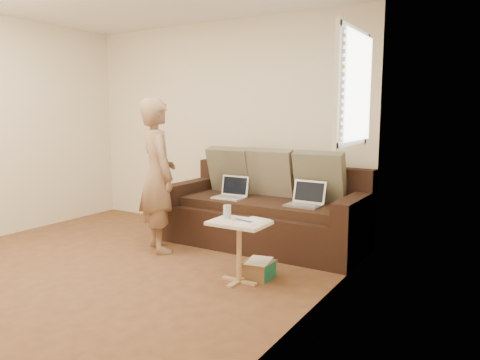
{
  "coord_description": "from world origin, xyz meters",
  "views": [
    {
      "loc": [
        3.23,
        -2.62,
        1.48
      ],
      "look_at": [
        0.8,
        1.4,
        0.78
      ],
      "focal_mm": 34.13,
      "sensor_mm": 36.0,
      "label": 1
    }
  ],
  "objects_px": {
    "laptop_silver": "(303,206)",
    "side_table": "(239,252)",
    "person": "(158,175)",
    "sofa": "(265,208)",
    "laptop_white": "(229,198)",
    "striped_box": "(259,269)",
    "drinking_glass": "(227,212)"
  },
  "relations": [
    {
      "from": "person",
      "to": "side_table",
      "type": "height_order",
      "value": "person"
    },
    {
      "from": "person",
      "to": "sofa",
      "type": "bearing_deg",
      "value": -107.53
    },
    {
      "from": "sofa",
      "to": "laptop_white",
      "type": "xyz_separation_m",
      "value": [
        -0.39,
        -0.15,
        0.1
      ]
    },
    {
      "from": "sofa",
      "to": "side_table",
      "type": "bearing_deg",
      "value": -73.1
    },
    {
      "from": "side_table",
      "to": "striped_box",
      "type": "bearing_deg",
      "value": 61.21
    },
    {
      "from": "sofa",
      "to": "striped_box",
      "type": "bearing_deg",
      "value": -64.99
    },
    {
      "from": "sofa",
      "to": "laptop_white",
      "type": "height_order",
      "value": "sofa"
    },
    {
      "from": "laptop_white",
      "to": "drinking_glass",
      "type": "height_order",
      "value": "drinking_glass"
    },
    {
      "from": "laptop_silver",
      "to": "person",
      "type": "distance_m",
      "value": 1.57
    },
    {
      "from": "sofa",
      "to": "laptop_white",
      "type": "relative_size",
      "value": 6.42
    },
    {
      "from": "sofa",
      "to": "laptop_white",
      "type": "distance_m",
      "value": 0.42
    },
    {
      "from": "sofa",
      "to": "laptop_silver",
      "type": "distance_m",
      "value": 0.53
    },
    {
      "from": "laptop_silver",
      "to": "striped_box",
      "type": "relative_size",
      "value": 1.41
    },
    {
      "from": "sofa",
      "to": "person",
      "type": "height_order",
      "value": "person"
    },
    {
      "from": "side_table",
      "to": "laptop_silver",
      "type": "bearing_deg",
      "value": 80.58
    },
    {
      "from": "striped_box",
      "to": "person",
      "type": "bearing_deg",
      "value": 172.01
    },
    {
      "from": "side_table",
      "to": "laptop_white",
      "type": "bearing_deg",
      "value": 126.78
    },
    {
      "from": "laptop_white",
      "to": "person",
      "type": "height_order",
      "value": "person"
    },
    {
      "from": "sofa",
      "to": "laptop_white",
      "type": "bearing_deg",
      "value": -159.12
    },
    {
      "from": "person",
      "to": "striped_box",
      "type": "relative_size",
      "value": 6.39
    },
    {
      "from": "sofa",
      "to": "drinking_glass",
      "type": "bearing_deg",
      "value": -79.92
    },
    {
      "from": "sofa",
      "to": "person",
      "type": "xyz_separation_m",
      "value": [
        -0.89,
        -0.75,
        0.39
      ]
    },
    {
      "from": "laptop_silver",
      "to": "side_table",
      "type": "relative_size",
      "value": 0.66
    },
    {
      "from": "sofa",
      "to": "side_table",
      "type": "relative_size",
      "value": 4.02
    },
    {
      "from": "person",
      "to": "side_table",
      "type": "xyz_separation_m",
      "value": [
        1.23,
        -0.37,
        -0.54
      ]
    },
    {
      "from": "sofa",
      "to": "side_table",
      "type": "distance_m",
      "value": 1.18
    },
    {
      "from": "laptop_white",
      "to": "person",
      "type": "xyz_separation_m",
      "value": [
        -0.51,
        -0.6,
        0.3
      ]
    },
    {
      "from": "sofa",
      "to": "side_table",
      "type": "height_order",
      "value": "sofa"
    },
    {
      "from": "sofa",
      "to": "drinking_glass",
      "type": "relative_size",
      "value": 18.33
    },
    {
      "from": "laptop_white",
      "to": "sofa",
      "type": "bearing_deg",
      "value": 20.09
    },
    {
      "from": "side_table",
      "to": "person",
      "type": "bearing_deg",
      "value": 163.48
    },
    {
      "from": "laptop_silver",
      "to": "laptop_white",
      "type": "xyz_separation_m",
      "value": [
        -0.89,
        -0.03,
        0.0
      ]
    }
  ]
}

